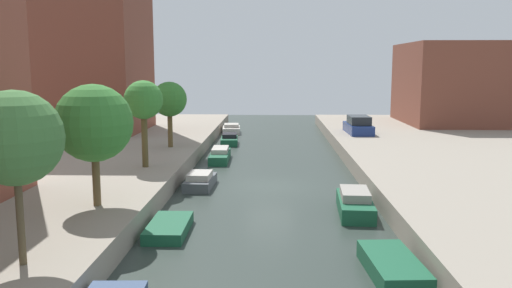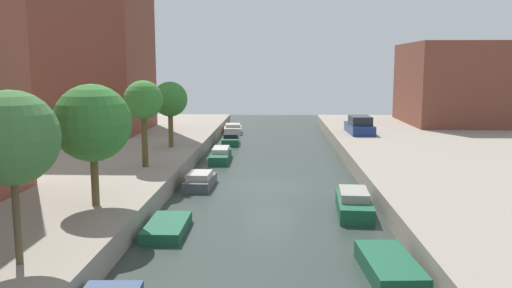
{
  "view_description": "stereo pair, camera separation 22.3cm",
  "coord_description": "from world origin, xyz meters",
  "px_view_note": "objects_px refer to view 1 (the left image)",
  "views": [
    {
      "loc": [
        0.15,
        -28.3,
        6.6
      ],
      "look_at": [
        -0.85,
        2.42,
        2.0
      ],
      "focal_mm": 36.92,
      "sensor_mm": 36.0,
      "label": 1
    },
    {
      "loc": [
        0.37,
        -28.29,
        6.6
      ],
      "look_at": [
        -0.85,
        2.42,
        2.0
      ],
      "focal_mm": 36.92,
      "sensor_mm": 36.0,
      "label": 2
    }
  ],
  "objects_px": {
    "street_tree_0": "(15,138)",
    "parked_car": "(358,126)",
    "moored_boat_left_5": "(231,129)",
    "low_block_right": "(457,83)",
    "moored_boat_right_2": "(355,203)",
    "street_tree_3": "(169,100)",
    "moored_boat_left_4": "(229,140)",
    "apartment_tower_far": "(80,11)",
    "moored_boat_left_1": "(169,228)",
    "moored_boat_left_3": "(220,155)",
    "moored_boat_left_2": "(200,181)",
    "street_tree_2": "(143,101)",
    "moored_boat_right_1": "(393,267)",
    "street_tree_1": "(94,123)"
  },
  "relations": [
    {
      "from": "moored_boat_left_1",
      "to": "moored_boat_left_4",
      "type": "xyz_separation_m",
      "value": [
        0.44,
        23.75,
        0.16
      ]
    },
    {
      "from": "street_tree_2",
      "to": "street_tree_3",
      "type": "relative_size",
      "value": 1.07
    },
    {
      "from": "apartment_tower_far",
      "to": "street_tree_1",
      "type": "bearing_deg",
      "value": -69.41
    },
    {
      "from": "street_tree_3",
      "to": "moored_boat_left_3",
      "type": "relative_size",
      "value": 1.03
    },
    {
      "from": "apartment_tower_far",
      "to": "moored_boat_right_1",
      "type": "relative_size",
      "value": 5.59
    },
    {
      "from": "moored_boat_left_4",
      "to": "moored_boat_right_2",
      "type": "bearing_deg",
      "value": -70.34
    },
    {
      "from": "low_block_right",
      "to": "moored_boat_left_5",
      "type": "xyz_separation_m",
      "value": [
        -21.93,
        -0.9,
        -4.47
      ]
    },
    {
      "from": "moored_boat_left_4",
      "to": "street_tree_2",
      "type": "bearing_deg",
      "value": -102.64
    },
    {
      "from": "street_tree_3",
      "to": "moored_boat_left_2",
      "type": "bearing_deg",
      "value": -68.2
    },
    {
      "from": "low_block_right",
      "to": "moored_boat_left_2",
      "type": "height_order",
      "value": "low_block_right"
    },
    {
      "from": "apartment_tower_far",
      "to": "moored_boat_left_1",
      "type": "height_order",
      "value": "apartment_tower_far"
    },
    {
      "from": "moored_boat_right_1",
      "to": "low_block_right",
      "type": "bearing_deg",
      "value": 68.71
    },
    {
      "from": "low_block_right",
      "to": "street_tree_1",
      "type": "bearing_deg",
      "value": -128.27
    },
    {
      "from": "street_tree_1",
      "to": "street_tree_2",
      "type": "height_order",
      "value": "street_tree_1"
    },
    {
      "from": "street_tree_2",
      "to": "moored_boat_left_4",
      "type": "bearing_deg",
      "value": 77.36
    },
    {
      "from": "moored_boat_left_2",
      "to": "moored_boat_left_3",
      "type": "bearing_deg",
      "value": 88.15
    },
    {
      "from": "street_tree_3",
      "to": "moored_boat_right_2",
      "type": "relative_size",
      "value": 1.1
    },
    {
      "from": "moored_boat_left_3",
      "to": "moored_boat_right_1",
      "type": "relative_size",
      "value": 1.21
    },
    {
      "from": "moored_boat_left_4",
      "to": "street_tree_3",
      "type": "bearing_deg",
      "value": -113.08
    },
    {
      "from": "street_tree_3",
      "to": "moored_boat_left_3",
      "type": "distance_m",
      "value": 5.17
    },
    {
      "from": "low_block_right",
      "to": "moored_boat_left_3",
      "type": "height_order",
      "value": "low_block_right"
    },
    {
      "from": "street_tree_0",
      "to": "moored_boat_left_5",
      "type": "relative_size",
      "value": 1.52
    },
    {
      "from": "low_block_right",
      "to": "moored_boat_left_4",
      "type": "bearing_deg",
      "value": -158.97
    },
    {
      "from": "moored_boat_left_1",
      "to": "moored_boat_left_2",
      "type": "bearing_deg",
      "value": 88.85
    },
    {
      "from": "moored_boat_left_4",
      "to": "moored_boat_left_5",
      "type": "height_order",
      "value": "moored_boat_left_5"
    },
    {
      "from": "moored_boat_left_3",
      "to": "moored_boat_left_1",
      "type": "bearing_deg",
      "value": -91.51
    },
    {
      "from": "parked_car",
      "to": "street_tree_3",
      "type": "bearing_deg",
      "value": -150.81
    },
    {
      "from": "moored_boat_left_4",
      "to": "moored_boat_right_1",
      "type": "xyz_separation_m",
      "value": [
        7.48,
        -27.76,
        -0.09
      ]
    },
    {
      "from": "moored_boat_left_5",
      "to": "moored_boat_right_2",
      "type": "distance_m",
      "value": 29.08
    },
    {
      "from": "moored_boat_left_5",
      "to": "low_block_right",
      "type": "bearing_deg",
      "value": 2.36
    },
    {
      "from": "street_tree_2",
      "to": "moored_boat_left_4",
      "type": "xyz_separation_m",
      "value": [
        3.41,
        15.23,
        -4.28
      ]
    },
    {
      "from": "street_tree_0",
      "to": "moored_boat_left_5",
      "type": "height_order",
      "value": "street_tree_0"
    },
    {
      "from": "moored_boat_left_4",
      "to": "moored_boat_right_1",
      "type": "bearing_deg",
      "value": -74.92
    },
    {
      "from": "low_block_right",
      "to": "street_tree_0",
      "type": "distance_m",
      "value": 45.44
    },
    {
      "from": "moored_boat_left_1",
      "to": "moored_boat_right_1",
      "type": "bearing_deg",
      "value": -26.86
    },
    {
      "from": "moored_boat_left_1",
      "to": "moored_boat_right_1",
      "type": "distance_m",
      "value": 8.88
    },
    {
      "from": "parked_car",
      "to": "moored_boat_left_5",
      "type": "height_order",
      "value": "parked_car"
    },
    {
      "from": "moored_boat_right_2",
      "to": "street_tree_3",
      "type": "bearing_deg",
      "value": 130.5
    },
    {
      "from": "moored_boat_left_2",
      "to": "street_tree_2",
      "type": "bearing_deg",
      "value": 169.01
    },
    {
      "from": "parked_car",
      "to": "moored_boat_left_1",
      "type": "xyz_separation_m",
      "value": [
        -11.21,
        -23.66,
        -1.39
      ]
    },
    {
      "from": "street_tree_3",
      "to": "moored_boat_left_4",
      "type": "distance_m",
      "value": 9.54
    },
    {
      "from": "parked_car",
      "to": "moored_boat_left_5",
      "type": "xyz_separation_m",
      "value": [
        -11.18,
        7.46,
        -1.22
      ]
    },
    {
      "from": "low_block_right",
      "to": "street_tree_2",
      "type": "distance_m",
      "value": 34.27
    },
    {
      "from": "street_tree_2",
      "to": "street_tree_3",
      "type": "distance_m",
      "value": 7.23
    },
    {
      "from": "apartment_tower_far",
      "to": "moored_boat_right_1",
      "type": "height_order",
      "value": "apartment_tower_far"
    },
    {
      "from": "street_tree_0",
      "to": "moored_boat_right_2",
      "type": "bearing_deg",
      "value": 40.03
    },
    {
      "from": "moored_boat_right_1",
      "to": "moored_boat_left_5",
      "type": "bearing_deg",
      "value": 102.66
    },
    {
      "from": "street_tree_1",
      "to": "moored_boat_right_1",
      "type": "relative_size",
      "value": 1.36
    },
    {
      "from": "street_tree_0",
      "to": "parked_car",
      "type": "height_order",
      "value": "street_tree_0"
    },
    {
      "from": "street_tree_0",
      "to": "parked_car",
      "type": "relative_size",
      "value": 1.04
    }
  ]
}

